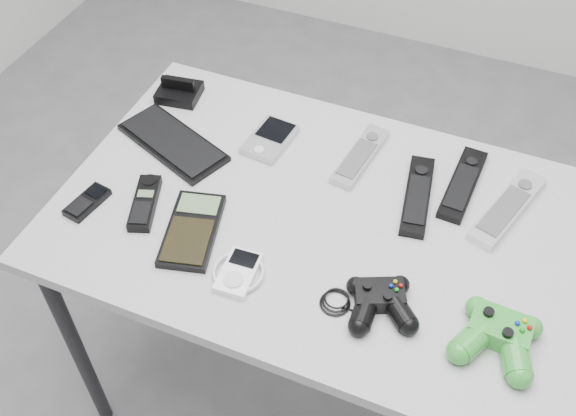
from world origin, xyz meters
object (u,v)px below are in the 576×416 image
at_px(cordless_handset, 145,203).
at_px(controller_green, 498,335).
at_px(remote_silver_b, 508,207).
at_px(controller_black, 381,300).
at_px(remote_black_b, 463,183).
at_px(calculator, 192,230).
at_px(remote_black_a, 418,195).
at_px(mp3_player, 238,272).
at_px(pda_keyboard, 173,142).
at_px(pda, 270,139).
at_px(mobile_phone, 87,202).
at_px(remote_silver_a, 360,156).
at_px(desk, 321,236).

distance_m(cordless_handset, controller_green, 0.70).
height_order(remote_silver_b, cordless_handset, remote_silver_b).
bearing_deg(controller_black, remote_black_b, 54.57).
distance_m(calculator, controller_black, 0.38).
distance_m(remote_black_b, controller_green, 0.36).
height_order(remote_black_a, mp3_player, remote_black_a).
bearing_deg(calculator, controller_green, -15.97).
xyz_separation_m(remote_black_a, controller_green, (0.21, -0.27, 0.01)).
xyz_separation_m(pda_keyboard, remote_silver_b, (0.70, 0.08, 0.00)).
bearing_deg(calculator, mp3_player, -38.75).
relative_size(pda_keyboard, mp3_player, 2.52).
distance_m(remote_black_a, remote_black_b, 0.10).
relative_size(cordless_handset, controller_green, 0.93).
height_order(pda, controller_green, controller_green).
bearing_deg(calculator, mobile_phone, 169.61).
bearing_deg(controller_black, mobile_phone, 154.83).
height_order(pda_keyboard, remote_silver_a, remote_silver_a).
height_order(remote_silver_a, cordless_handset, same).
distance_m(pda_keyboard, remote_black_b, 0.61).
bearing_deg(controller_black, cordless_handset, 150.05).
relative_size(remote_silver_b, calculator, 1.24).
distance_m(remote_black_a, calculator, 0.45).
bearing_deg(remote_silver_a, cordless_handset, -132.99).
distance_m(pda, controller_black, 0.47).
relative_size(cordless_handset, calculator, 0.75).
distance_m(remote_black_b, cordless_handset, 0.64).
xyz_separation_m(remote_silver_b, calculator, (-0.54, -0.29, -0.00)).
height_order(remote_silver_a, controller_green, controller_green).
bearing_deg(desk, remote_silver_b, 24.80).
xyz_separation_m(pda, remote_silver_a, (0.20, 0.02, 0.00)).
height_order(desk, pda_keyboard, pda_keyboard).
height_order(desk, controller_black, controller_black).
distance_m(cordless_handset, calculator, 0.12).
bearing_deg(mp3_player, remote_black_a, 47.71).
bearing_deg(calculator, desk, 17.77).
bearing_deg(desk, pda, 138.76).
relative_size(remote_black_a, cordless_handset, 1.52).
distance_m(pda_keyboard, pda, 0.21).
height_order(pda_keyboard, calculator, calculator).
height_order(remote_silver_a, remote_black_b, remote_silver_a).
relative_size(remote_black_a, mp3_player, 2.10).
distance_m(pda, remote_silver_a, 0.20).
xyz_separation_m(remote_black_b, cordless_handset, (-0.57, -0.29, 0.00)).
relative_size(pda_keyboard, controller_black, 1.24).
bearing_deg(pda_keyboard, cordless_handset, -56.44).
bearing_deg(pda_keyboard, remote_black_a, 26.84).
xyz_separation_m(desk, remote_silver_a, (0.02, 0.18, 0.07)).
relative_size(controller_black, controller_green, 1.37).
xyz_separation_m(desk, controller_green, (0.37, -0.15, 0.08)).
bearing_deg(remote_silver_b, controller_black, -100.37).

